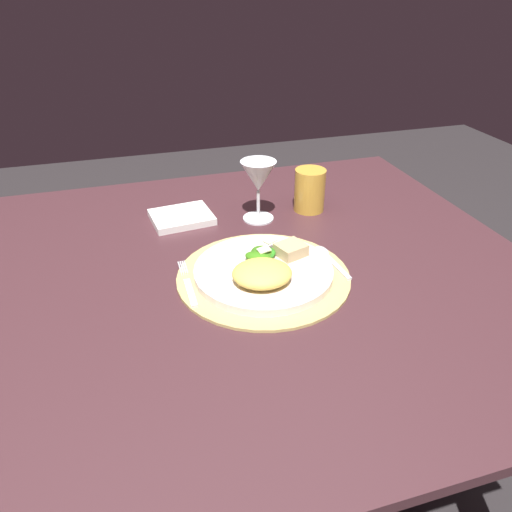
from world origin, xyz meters
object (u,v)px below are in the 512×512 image
(dinner_plate, at_px, (263,271))
(napkin, at_px, (182,217))
(amber_tumbler, at_px, (310,190))
(spoon, at_px, (327,256))
(dining_table, at_px, (226,342))
(wine_glass, at_px, (258,178))
(fork, at_px, (188,285))

(dinner_plate, height_order, napkin, dinner_plate)
(amber_tumbler, bearing_deg, spoon, -103.22)
(dining_table, bearing_deg, wine_glass, 56.99)
(dining_table, xyz_separation_m, dinner_plate, (0.07, -0.04, 0.19))
(dining_table, height_order, spoon, spoon)
(amber_tumbler, bearing_deg, wine_glass, -173.81)
(dining_table, height_order, dinner_plate, dinner_plate)
(fork, bearing_deg, wine_glass, 49.08)
(dinner_plate, relative_size, fork, 1.73)
(napkin, height_order, amber_tumbler, amber_tumbler)
(dinner_plate, xyz_separation_m, fork, (-0.15, 0.00, -0.01))
(dinner_plate, relative_size, napkin, 1.94)
(spoon, relative_size, amber_tumbler, 1.32)
(fork, relative_size, amber_tumbler, 1.50)
(wine_glass, height_order, amber_tumbler, wine_glass)
(fork, xyz_separation_m, amber_tumbler, (0.35, 0.26, 0.04))
(spoon, distance_m, amber_tumbler, 0.25)
(napkin, distance_m, amber_tumbler, 0.32)
(fork, distance_m, spoon, 0.29)
(napkin, bearing_deg, wine_glass, -14.49)
(napkin, relative_size, amber_tumbler, 1.34)
(dinner_plate, bearing_deg, fork, 178.68)
(fork, height_order, amber_tumbler, amber_tumbler)
(dinner_plate, bearing_deg, napkin, 110.91)
(fork, distance_m, napkin, 0.29)
(napkin, relative_size, wine_glass, 0.96)
(spoon, bearing_deg, amber_tumbler, 76.78)
(amber_tumbler, bearing_deg, dining_table, -140.55)
(dinner_plate, distance_m, spoon, 0.15)
(amber_tumbler, bearing_deg, napkin, 174.33)
(dining_table, distance_m, dinner_plate, 0.21)
(wine_glass, xyz_separation_m, amber_tumbler, (0.14, 0.01, -0.05))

